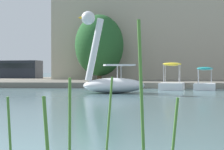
# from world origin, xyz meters

# --- Properties ---
(shore_bank_far) EXTENTS (139.42, 23.20, 0.38)m
(shore_bank_far) POSITION_xyz_m (0.00, 31.38, 0.19)
(shore_bank_far) COLOR #6B665B
(shore_bank_far) RESTS_ON ground_plane
(swan_boat) EXTENTS (3.61, 2.29, 4.18)m
(swan_boat) POSITION_xyz_m (0.62, 14.51, 0.86)
(swan_boat) COLOR white
(swan_boat) RESTS_ON ground_plane
(pedal_boat_yellow) EXTENTS (1.77, 2.45, 1.66)m
(pedal_boat_yellow) POSITION_xyz_m (4.06, 18.49, 0.42)
(pedal_boat_yellow) COLOR white
(pedal_boat_yellow) RESTS_ON ground_plane
(pedal_boat_teal) EXTENTS (1.63, 2.27, 1.39)m
(pedal_boat_teal) POSITION_xyz_m (6.03, 18.43, 0.37)
(pedal_boat_teal) COLOR white
(pedal_boat_teal) RESTS_ON ground_plane
(tree_willow_overhanging) EXTENTS (4.51, 4.90, 5.57)m
(tree_willow_overhanging) POSITION_xyz_m (-1.37, 27.03, 3.33)
(tree_willow_overhanging) COLOR #4C3823
(tree_willow_overhanging) RESTS_ON shore_bank_far
(parked_van) EXTENTS (5.19, 2.71, 1.88)m
(parked_van) POSITION_xyz_m (-10.94, 34.38, 1.39)
(parked_van) COLOR #1E232D
(parked_van) RESTS_ON shore_bank_far
(apartment_block) EXTENTS (20.28, 14.28, 11.00)m
(apartment_block) POSITION_xyz_m (4.13, 35.26, 5.87)
(apartment_block) COLOR #B2A893
(apartment_block) RESTS_ON shore_bank_far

